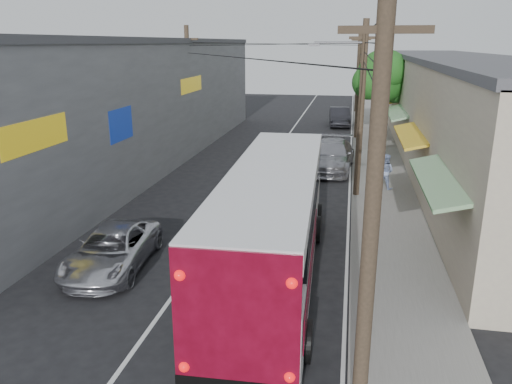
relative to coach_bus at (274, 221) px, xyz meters
The scene contains 13 objects.
ground 5.19m from the coach_bus, 122.59° to the right, with size 120.00×120.00×0.00m, color black.
sidewalk 16.46m from the coach_bus, 76.29° to the left, with size 3.00×80.00×0.12m, color slate.
building_right 19.81m from the coach_bus, 64.94° to the left, with size 7.09×40.00×6.25m.
building_left 17.89m from the coach_bus, 128.67° to the left, with size 7.20×36.00×7.25m.
utility_poles 16.40m from the coach_bus, 88.22° to the left, with size 11.80×45.28×8.00m.
street_tree 22.51m from the coach_bus, 79.02° to the left, with size 4.40×4.00×6.60m.
coach_bus is the anchor object (origin of this frame).
jeepney 5.29m from the coach_bus, behind, with size 2.16×4.68×1.30m, color silver.
parked_suv 13.98m from the coach_bus, 85.15° to the left, with size 2.33×5.74×1.67m, color gray.
parked_car_mid 15.98m from the coach_bus, 85.76° to the left, with size 1.85×4.60×1.57m, color #2B2A30.
parked_car_far 29.87m from the coach_bus, 87.74° to the left, with size 1.66×4.77×1.57m, color black.
pedestrian_near 6.00m from the coach_bus, 57.18° to the left, with size 0.53×0.35×1.47m, color pink.
pedestrian_far 10.95m from the coach_bus, 68.86° to the left, with size 0.84×0.65×1.72m, color #8598C2.
Camera 1 is at (4.77, -10.03, 7.02)m, focal length 35.00 mm.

